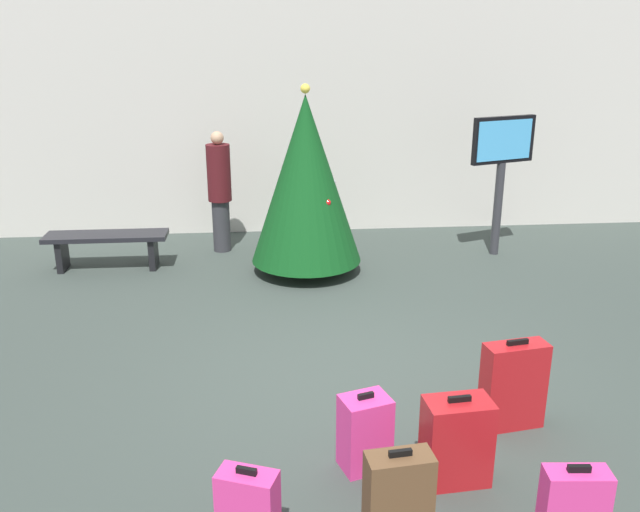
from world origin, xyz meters
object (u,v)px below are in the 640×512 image
Objects in this scene: waiting_bench at (107,242)px; suitcase_2 at (248,511)px; flight_info_kiosk at (502,158)px; suitcase_4 at (365,433)px; holiday_tree at (306,180)px; suitcase_0 at (456,441)px; suitcase_3 at (398,497)px; traveller_0 at (220,189)px; suitcase_5 at (513,385)px.

waiting_bench is 5.58m from suitcase_2.
flight_info_kiosk is 5.43m from suitcase_4.
holiday_tree is at bearing -169.34° from flight_info_kiosk.
suitcase_0 is 0.64m from suitcase_4.
waiting_bench is 2.50× the size of suitcase_3.
flight_info_kiosk reaches higher than traveller_0.
suitcase_4 is (-0.61, 0.21, -0.03)m from suitcase_0.
suitcase_3 is 1.05× the size of suitcase_4.
suitcase_0 is 0.89× the size of suitcase_5.
suitcase_3 is 0.84× the size of suitcase_5.
suitcase_2 is at bearing -122.02° from flight_info_kiosk.
suitcase_5 reaches higher than suitcase_2.
suitcase_4 is 1.31m from suitcase_5.
suitcase_2 is at bearing -138.15° from suitcase_4.
waiting_bench is (-5.31, -0.17, -1.00)m from flight_info_kiosk.
suitcase_3 is (-2.46, -5.39, -1.07)m from flight_info_kiosk.
waiting_bench is (-2.61, 0.34, -0.86)m from holiday_tree.
suitcase_5 is at bearing -61.90° from traveller_0.
suitcase_2 is (1.93, -5.24, -0.10)m from waiting_bench.
traveller_0 is at bearing 172.75° from flight_info_kiosk.
flight_info_kiosk is 3.91m from traveller_0.
suitcase_0 is 0.90m from suitcase_5.
suitcase_3 is (0.91, 0.01, 0.03)m from suitcase_2.
holiday_tree is 3.60× the size of suitcase_0.
traveller_0 is 5.72m from suitcase_0.
suitcase_5 is (1.14, 1.15, 0.06)m from suitcase_3.
traveller_0 is at bearing 118.10° from suitcase_5.
suitcase_3 reaches higher than waiting_bench.
holiday_tree is 4.21× the size of suitcase_2.
flight_info_kiosk is 3.37× the size of suitcase_2.
holiday_tree is at bearing -7.48° from waiting_bench.
suitcase_0 is at bearing -80.31° from holiday_tree.
suitcase_0 is at bearing -111.84° from flight_info_kiosk.
traveller_0 is 2.85× the size of suitcase_4.
suitcase_0 is at bearing -70.57° from traveller_0.
suitcase_2 is (0.47, -5.89, -0.63)m from traveller_0.
suitcase_3 is (1.38, -5.88, -0.60)m from traveller_0.
suitcase_0 is 1.06× the size of suitcase_3.
suitcase_4 is at bearing 41.85° from suitcase_2.
suitcase_3 is 0.73m from suitcase_4.
traveller_0 is (-3.85, 0.49, -0.46)m from flight_info_kiosk.
waiting_bench is 2.36× the size of suitcase_0.
suitcase_2 is (-1.42, -0.52, -0.05)m from suitcase_0.
holiday_tree reaches higher than suitcase_4.
waiting_bench is at bearing 125.44° from suitcase_0.
suitcase_0 is (3.35, -4.71, -0.05)m from waiting_bench.
suitcase_3 is at bearing -76.75° from traveller_0.
suitcase_2 is (-3.38, -5.40, -1.10)m from flight_info_kiosk.
waiting_bench is at bearing -155.83° from traveller_0.
suitcase_5 is at bearing -69.73° from holiday_tree.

